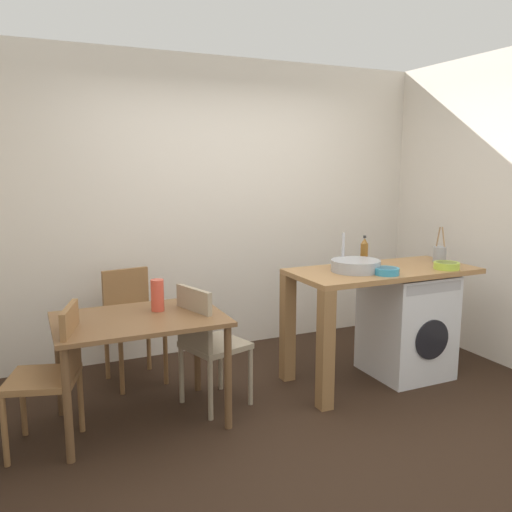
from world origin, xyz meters
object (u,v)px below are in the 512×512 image
object	(u,v)px
vase	(157,295)
washing_machine	(406,324)
chair_spare_by_wall	(131,319)
mixing_bowl	(387,271)
chair_person_seat	(55,369)
utensil_crock	(440,254)
colander	(447,265)
chair_opposite	(207,339)
dining_table	(140,331)
bottle_tall_green	(364,251)

from	to	relation	value
vase	washing_machine	bearing A→B (deg)	-4.42
chair_spare_by_wall	mixing_bowl	size ratio (longest dim) A/B	4.75
chair_person_seat	utensil_crock	world-z (taller)	utensil_crock
chair_person_seat	washing_machine	size ratio (longest dim) A/B	1.05
mixing_bowl	utensil_crock	distance (m)	0.79
mixing_bowl	colander	bearing A→B (deg)	-2.00
chair_opposite	chair_spare_by_wall	size ratio (longest dim) A/B	1.00
washing_machine	utensil_crock	size ratio (longest dim) A/B	2.87
utensil_crock	washing_machine	bearing A→B (deg)	-171.90
colander	vase	size ratio (longest dim) A/B	0.91
chair_opposite	mixing_bowl	xyz separation A→B (m)	(1.34, -0.28, 0.44)
washing_machine	utensil_crock	world-z (taller)	utensil_crock
chair_opposite	mixing_bowl	world-z (taller)	mixing_bowl
chair_person_seat	chair_opposite	xyz separation A→B (m)	(1.03, 0.15, 0.00)
chair_opposite	washing_machine	bearing A→B (deg)	70.25
utensil_crock	chair_person_seat	bearing A→B (deg)	-177.89
chair_person_seat	utensil_crock	distance (m)	3.15
washing_machine	mixing_bowl	xyz separation A→B (m)	(-0.38, -0.20, 0.52)
washing_machine	colander	size ratio (longest dim) A/B	4.30
mixing_bowl	utensil_crock	size ratio (longest dim) A/B	0.63
dining_table	chair_opposite	world-z (taller)	chair_opposite
bottle_tall_green	vase	xyz separation A→B (m)	(-1.76, -0.07, -0.18)
utensil_crock	dining_table	bearing A→B (deg)	179.87
chair_spare_by_wall	bottle_tall_green	distance (m)	1.99
chair_person_seat	washing_machine	bearing A→B (deg)	-72.41
washing_machine	utensil_crock	xyz separation A→B (m)	(0.37, 0.05, 0.56)
chair_spare_by_wall	utensil_crock	size ratio (longest dim) A/B	3.00
chair_spare_by_wall	mixing_bowl	bearing A→B (deg)	140.36
dining_table	chair_person_seat	distance (m)	0.58
chair_person_seat	chair_spare_by_wall	xyz separation A→B (m)	(0.64, 0.89, 0.00)
chair_spare_by_wall	mixing_bowl	distance (m)	2.06
mixing_bowl	colander	size ratio (longest dim) A/B	0.95
colander	vase	distance (m)	2.27
bottle_tall_green	vase	distance (m)	1.77
washing_machine	mixing_bowl	size ratio (longest dim) A/B	4.54
mixing_bowl	bottle_tall_green	bearing A→B (deg)	77.05
bottle_tall_green	colander	bearing A→B (deg)	-43.01
mixing_bowl	dining_table	bearing A→B (deg)	171.97
dining_table	washing_machine	distance (m)	2.21
chair_opposite	utensil_crock	bearing A→B (deg)	72.19
dining_table	colander	world-z (taller)	colander
chair_person_seat	washing_machine	xyz separation A→B (m)	(2.75, 0.06, -0.08)
bottle_tall_green	vase	size ratio (longest dim) A/B	1.09
washing_machine	colander	distance (m)	0.59
chair_person_seat	bottle_tall_green	distance (m)	2.53
dining_table	bottle_tall_green	size ratio (longest dim) A/B	4.58
chair_opposite	bottle_tall_green	world-z (taller)	bottle_tall_green
washing_machine	dining_table	bearing A→B (deg)	178.48
dining_table	bottle_tall_green	world-z (taller)	bottle_tall_green
bottle_tall_green	colander	xyz separation A→B (m)	(0.47, -0.44, -0.08)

